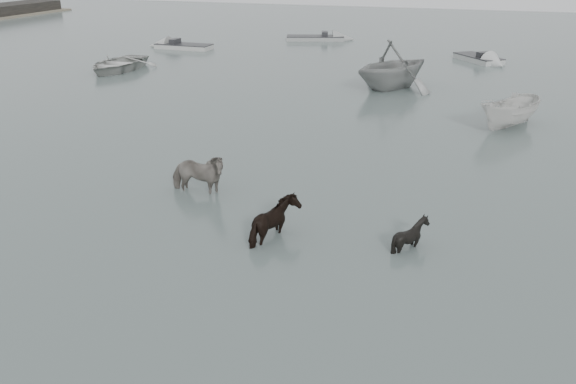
# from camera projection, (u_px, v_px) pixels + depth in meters

# --- Properties ---
(ground) EXTENTS (140.00, 140.00, 0.00)m
(ground) POSITION_uv_depth(u_px,v_px,m) (281.00, 260.00, 14.23)
(ground) COLOR #4C5A56
(ground) RESTS_ON ground
(pony_pinto) EXTENTS (2.02, 0.97, 1.69)m
(pony_pinto) POSITION_uv_depth(u_px,v_px,m) (197.00, 169.00, 17.79)
(pony_pinto) COLOR black
(pony_pinto) RESTS_ON ground
(pony_dark) EXTENTS (1.44, 1.62, 1.46)m
(pony_dark) POSITION_uv_depth(u_px,v_px,m) (276.00, 214.00, 15.01)
(pony_dark) COLOR black
(pony_dark) RESTS_ON ground
(pony_black) EXTENTS (1.20, 1.10, 1.15)m
(pony_black) POSITION_uv_depth(u_px,v_px,m) (411.00, 227.00, 14.62)
(pony_black) COLOR black
(pony_black) RESTS_ON ground
(rowboat_lead) EXTENTS (3.77, 5.28, 1.09)m
(rowboat_lead) POSITION_uv_depth(u_px,v_px,m) (117.00, 62.00, 36.48)
(rowboat_lead) COLOR #BBBCB6
(rowboat_lead) RESTS_ON ground
(rowboat_trail) EXTENTS (6.87, 7.07, 2.84)m
(rowboat_trail) POSITION_uv_depth(u_px,v_px,m) (393.00, 63.00, 31.38)
(rowboat_trail) COLOR #949794
(rowboat_trail) RESTS_ON ground
(boat_small) EXTENTS (3.36, 4.05, 1.50)m
(boat_small) POSITION_uv_depth(u_px,v_px,m) (510.00, 111.00, 24.58)
(boat_small) COLOR silver
(boat_small) RESTS_ON ground
(skiff_outer) EXTENTS (6.27, 1.65, 0.75)m
(skiff_outer) POSITION_uv_depth(u_px,v_px,m) (184.00, 44.00, 44.59)
(skiff_outer) COLOR #B6B6B1
(skiff_outer) RESTS_ON ground
(skiff_mid) EXTENTS (4.48, 5.09, 0.75)m
(skiff_mid) POSITION_uv_depth(u_px,v_px,m) (479.00, 56.00, 39.57)
(skiff_mid) COLOR #B1B3B1
(skiff_mid) RESTS_ON ground
(skiff_far) EXTENTS (7.04, 3.50, 0.75)m
(skiff_far) POSITION_uv_depth(u_px,v_px,m) (315.00, 36.00, 48.79)
(skiff_far) COLOR gray
(skiff_far) RESTS_ON ground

